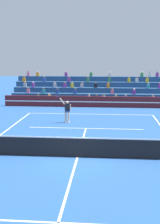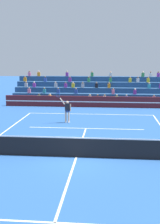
% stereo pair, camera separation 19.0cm
% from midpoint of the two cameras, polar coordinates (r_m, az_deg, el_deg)
% --- Properties ---
extents(ground_plane, '(120.00, 120.00, 0.00)m').
position_cam_midpoint_polar(ground_plane, '(16.28, -0.80, -8.26)').
color(ground_plane, '#285699').
extents(court_lines, '(11.10, 23.90, 0.01)m').
position_cam_midpoint_polar(court_lines, '(16.28, -0.80, -8.25)').
color(court_lines, white).
rests_on(court_lines, ground).
extents(tennis_net, '(12.00, 0.10, 1.10)m').
position_cam_midpoint_polar(tennis_net, '(16.12, -0.81, -6.43)').
color(tennis_net, '#2D6B38').
rests_on(tennis_net, ground).
extents(sponsor_banner_wall, '(18.00, 0.26, 1.10)m').
position_cam_midpoint_polar(sponsor_banner_wall, '(31.46, 2.08, 1.90)').
color(sponsor_banner_wall, '#51191E').
rests_on(sponsor_banner_wall, ground).
extents(bleacher_stand, '(17.76, 4.75, 3.38)m').
position_cam_midpoint_polar(bleacher_stand, '(35.16, 2.41, 3.57)').
color(bleacher_stand, navy).
rests_on(bleacher_stand, ground).
extents(tennis_player, '(1.17, 0.44, 2.40)m').
position_cam_midpoint_polar(tennis_player, '(24.13, -2.65, 0.32)').
color(tennis_player, beige).
rests_on(tennis_player, ground).
extents(tennis_ball, '(0.07, 0.07, 0.07)m').
position_cam_midpoint_polar(tennis_ball, '(18.03, -1.24, -6.28)').
color(tennis_ball, '#C6DB33').
rests_on(tennis_ball, ground).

